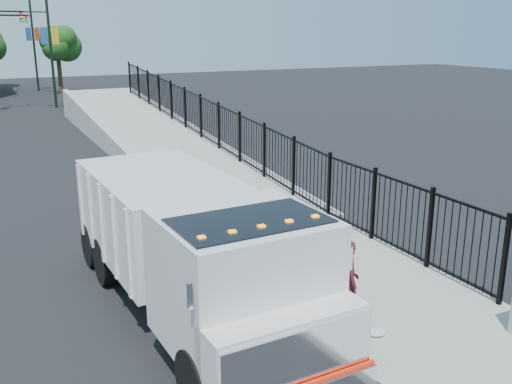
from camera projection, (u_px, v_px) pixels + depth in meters
name	position (u px, v px, depth m)	size (l,w,h in m)	color
ground	(288.00, 304.00, 11.26)	(120.00, 120.00, 0.00)	black
sidewalk	(434.00, 325.00, 10.33)	(3.55, 12.00, 0.12)	#9E998E
curb	(346.00, 350.00, 9.51)	(0.30, 12.00, 0.16)	#ADAAA3
ramp	(157.00, 148.00, 25.96)	(3.95, 24.00, 1.70)	#9E998E
iron_fence	(219.00, 141.00, 22.87)	(0.10, 28.00, 1.80)	black
truck	(193.00, 244.00, 10.35)	(2.83, 7.74, 2.62)	black
worker	(348.00, 282.00, 10.09)	(0.58, 0.38, 1.59)	#521220
debris	(375.00, 331.00, 9.93)	(0.36, 0.36, 0.09)	silver
light_pole_1	(45.00, 42.00, 37.98)	(3.78, 0.22, 8.00)	black
light_pole_3	(30.00, 39.00, 48.92)	(3.78, 0.22, 8.00)	black
tree_1	(57.00, 46.00, 46.54)	(2.28, 2.28, 5.14)	#382314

